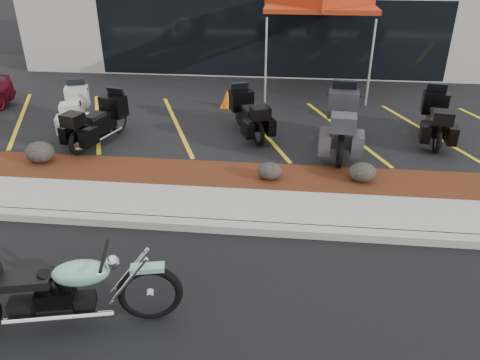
# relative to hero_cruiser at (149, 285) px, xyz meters

# --- Properties ---
(ground) EXTENTS (90.00, 90.00, 0.00)m
(ground) POSITION_rel_hero_cruiser_xyz_m (0.95, 1.33, -0.57)
(ground) COLOR black
(ground) RESTS_ON ground
(curb) EXTENTS (24.00, 0.25, 0.15)m
(curb) POSITION_rel_hero_cruiser_xyz_m (0.95, 2.23, -0.49)
(curb) COLOR gray
(curb) RESTS_ON ground
(sidewalk) EXTENTS (24.00, 1.20, 0.15)m
(sidewalk) POSITION_rel_hero_cruiser_xyz_m (0.95, 2.93, -0.49)
(sidewalk) COLOR gray
(sidewalk) RESTS_ON ground
(mulch_bed) EXTENTS (24.00, 1.20, 0.16)m
(mulch_bed) POSITION_rel_hero_cruiser_xyz_m (0.95, 4.13, -0.49)
(mulch_bed) COLOR #3D1B0E
(mulch_bed) RESTS_ON ground
(upper_lot) EXTENTS (26.00, 9.60, 0.15)m
(upper_lot) POSITION_rel_hero_cruiser_xyz_m (0.95, 9.53, -0.49)
(upper_lot) COLOR black
(upper_lot) RESTS_ON ground
(dealership_building) EXTENTS (18.00, 8.16, 4.00)m
(dealership_building) POSITION_rel_hero_cruiser_xyz_m (0.95, 15.80, 1.44)
(dealership_building) COLOR #A7A397
(dealership_building) RESTS_ON ground
(boulder_left) EXTENTS (0.65, 0.54, 0.46)m
(boulder_left) POSITION_rel_hero_cruiser_xyz_m (-3.71, 4.29, -0.18)
(boulder_left) COLOR black
(boulder_left) RESTS_ON mulch_bed
(boulder_mid) EXTENTS (0.50, 0.42, 0.36)m
(boulder_mid) POSITION_rel_hero_cruiser_xyz_m (1.37, 3.99, -0.23)
(boulder_mid) COLOR black
(boulder_mid) RESTS_ON mulch_bed
(boulder_right) EXTENTS (0.56, 0.47, 0.40)m
(boulder_right) POSITION_rel_hero_cruiser_xyz_m (3.26, 4.10, -0.21)
(boulder_right) COLOR black
(boulder_right) RESTS_ON mulch_bed
(hero_cruiser) EXTENTS (3.33, 1.51, 1.14)m
(hero_cruiser) POSITION_rel_hero_cruiser_xyz_m (0.00, 0.00, 0.00)
(hero_cruiser) COLOR #71B092
(hero_cruiser) RESTS_ON ground
(touring_white) EXTENTS (1.34, 2.17, 1.18)m
(touring_white) POSITION_rel_hero_cruiser_xyz_m (-3.88, 6.90, 0.17)
(touring_white) COLOR silver
(touring_white) RESTS_ON upper_lot
(touring_black_front) EXTENTS (1.36, 2.19, 1.19)m
(touring_black_front) POSITION_rel_hero_cruiser_xyz_m (-2.57, 6.20, 0.18)
(touring_black_front) COLOR black
(touring_black_front) RESTS_ON upper_lot
(touring_black_mid) EXTENTS (1.51, 2.13, 1.16)m
(touring_black_mid) POSITION_rel_hero_cruiser_xyz_m (0.44, 7.07, 0.16)
(touring_black_mid) COLOR black
(touring_black_mid) RESTS_ON upper_lot
(touring_grey) EXTENTS (1.18, 2.57, 1.45)m
(touring_grey) POSITION_rel_hero_cruiser_xyz_m (3.01, 6.52, 0.31)
(touring_grey) COLOR #333338
(touring_grey) RESTS_ON upper_lot
(touring_black_rear) EXTENTS (1.13, 2.22, 1.23)m
(touring_black_rear) POSITION_rel_hero_cruiser_xyz_m (5.37, 7.25, 0.20)
(touring_black_rear) COLOR black
(touring_black_rear) RESTS_ON upper_lot
(traffic_cone) EXTENTS (0.46, 0.46, 0.51)m
(traffic_cone) POSITION_rel_hero_cruiser_xyz_m (-0.10, 8.52, -0.16)
(traffic_cone) COLOR #E35A07
(traffic_cone) RESTS_ON upper_lot
(popup_canopy) EXTENTS (4.18, 4.18, 3.00)m
(popup_canopy) POSITION_rel_hero_cruiser_xyz_m (2.48, 10.59, 2.30)
(popup_canopy) COLOR silver
(popup_canopy) RESTS_ON upper_lot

